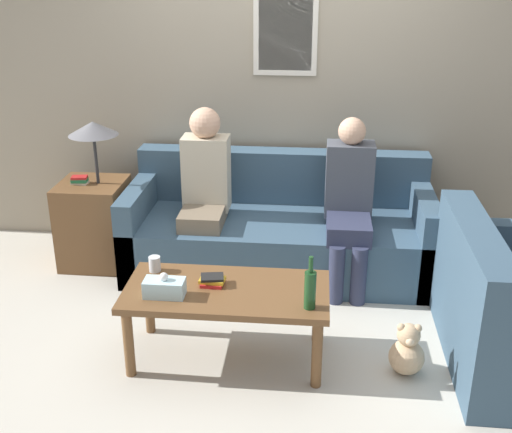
# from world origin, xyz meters

# --- Properties ---
(ground_plane) EXTENTS (16.00, 16.00, 0.00)m
(ground_plane) POSITION_xyz_m (0.00, 0.00, 0.00)
(ground_plane) COLOR beige
(wall_back) EXTENTS (9.00, 0.08, 2.60)m
(wall_back) POSITION_xyz_m (0.00, 1.04, 1.30)
(wall_back) COLOR #9E937F
(wall_back) RESTS_ON ground_plane
(couch_main) EXTENTS (2.26, 0.93, 0.84)m
(couch_main) POSITION_xyz_m (0.00, 0.55, 0.29)
(couch_main) COLOR #385166
(couch_main) RESTS_ON ground_plane
(coffee_table) EXTENTS (1.19, 0.58, 0.47)m
(coffee_table) POSITION_xyz_m (-0.23, -0.70, 0.40)
(coffee_table) COLOR brown
(coffee_table) RESTS_ON ground_plane
(side_table_with_lamp) EXTENTS (0.49, 0.49, 1.13)m
(side_table_with_lamp) POSITION_xyz_m (-1.42, 0.48, 0.39)
(side_table_with_lamp) COLOR brown
(side_table_with_lamp) RESTS_ON ground_plane
(wine_bottle) EXTENTS (0.07, 0.07, 0.31)m
(wine_bottle) POSITION_xyz_m (0.25, -0.87, 0.58)
(wine_bottle) COLOR #19421E
(wine_bottle) RESTS_ON coffee_table
(drinking_glass) EXTENTS (0.07, 0.07, 0.09)m
(drinking_glass) POSITION_xyz_m (-0.69, -0.52, 0.51)
(drinking_glass) COLOR silver
(drinking_glass) RESTS_ON coffee_table
(book_stack) EXTENTS (0.15, 0.12, 0.06)m
(book_stack) POSITION_xyz_m (-0.32, -0.66, 0.49)
(book_stack) COLOR red
(book_stack) RESTS_ON coffee_table
(tissue_box) EXTENTS (0.23, 0.12, 0.14)m
(tissue_box) POSITION_xyz_m (-0.57, -0.81, 0.52)
(tissue_box) COLOR silver
(tissue_box) RESTS_ON coffee_table
(person_left) EXTENTS (0.34, 0.58, 1.25)m
(person_left) POSITION_xyz_m (-0.54, 0.42, 0.68)
(person_left) COLOR #756651
(person_left) RESTS_ON ground_plane
(person_right) EXTENTS (0.34, 0.62, 1.21)m
(person_right) POSITION_xyz_m (0.51, 0.37, 0.64)
(person_right) COLOR #2D334C
(person_right) RESTS_ON ground_plane
(teddy_bear) EXTENTS (0.21, 0.21, 0.32)m
(teddy_bear) POSITION_xyz_m (0.82, -0.75, 0.14)
(teddy_bear) COLOR tan
(teddy_bear) RESTS_ON ground_plane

